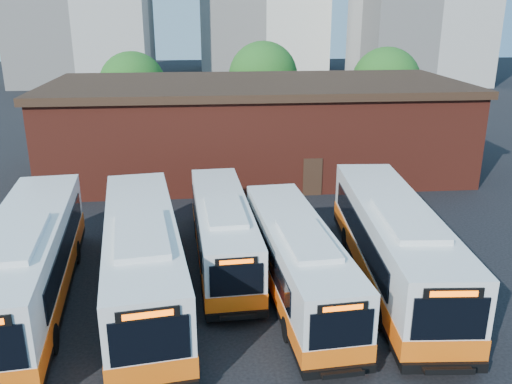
{
  "coord_description": "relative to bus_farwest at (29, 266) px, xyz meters",
  "views": [
    {
      "loc": [
        -3.54,
        -17.92,
        11.21
      ],
      "look_at": [
        -1.25,
        6.51,
        2.87
      ],
      "focal_mm": 38.0,
      "sensor_mm": 36.0,
      "label": 1
    }
  ],
  "objects": [
    {
      "name": "bus_mideast",
      "position": [
        10.58,
        -0.28,
        -0.21
      ],
      "size": [
        3.26,
        11.79,
        3.18
      ],
      "rotation": [
        0.0,
        0.0,
        0.08
      ],
      "color": "white",
      "rests_on": "ground"
    },
    {
      "name": "bus_west",
      "position": [
        4.4,
        0.0,
        -0.01
      ],
      "size": [
        4.5,
        13.49,
        3.62
      ],
      "rotation": [
        0.0,
        0.0,
        0.14
      ],
      "color": "white",
      "rests_on": "ground"
    },
    {
      "name": "depot_building",
      "position": [
        10.61,
        18.09,
        1.6
      ],
      "size": [
        28.6,
        12.6,
        6.4
      ],
      "color": "maroon",
      "rests_on": "ground"
    },
    {
      "name": "bus_farwest",
      "position": [
        0.0,
        0.0,
        0.0
      ],
      "size": [
        4.1,
        13.56,
        3.65
      ],
      "rotation": [
        0.0,
        0.0,
        0.1
      ],
      "color": "white",
      "rests_on": "ground"
    },
    {
      "name": "bus_east",
      "position": [
        14.77,
        0.4,
        0.01
      ],
      "size": [
        3.71,
        13.64,
        3.68
      ],
      "rotation": [
        0.0,
        0.0,
        -0.07
      ],
      "color": "white",
      "rests_on": "ground"
    },
    {
      "name": "tree_east",
      "position": [
        23.61,
        29.09,
        3.18
      ],
      "size": [
        6.24,
        6.24,
        7.96
      ],
      "color": "#382314",
      "rests_on": "ground"
    },
    {
      "name": "ground",
      "position": [
        10.61,
        -1.91,
        -1.66
      ],
      "size": [
        220.0,
        220.0,
        0.0
      ],
      "primitive_type": "plane",
      "color": "black"
    },
    {
      "name": "tree_mid",
      "position": [
        12.61,
        32.09,
        3.42
      ],
      "size": [
        6.56,
        6.56,
        8.36
      ],
      "color": "#382314",
      "rests_on": "ground"
    },
    {
      "name": "bus_midwest",
      "position": [
        7.69,
        3.15,
        -0.25
      ],
      "size": [
        2.99,
        11.47,
        3.1
      ],
      "rotation": [
        0.0,
        0.0,
        0.06
      ],
      "color": "white",
      "rests_on": "ground"
    },
    {
      "name": "tree_west",
      "position": [
        0.61,
        30.09,
        2.99
      ],
      "size": [
        6.0,
        6.0,
        7.65
      ],
      "color": "#382314",
      "rests_on": "ground"
    },
    {
      "name": "transit_worker",
      "position": [
        11.84,
        -3.59,
        -0.66
      ],
      "size": [
        0.66,
        0.83,
        2.0
      ],
      "primitive_type": "imported",
      "rotation": [
        0.0,
        0.0,
        1.3
      ],
      "color": "black",
      "rests_on": "ground"
    }
  ]
}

